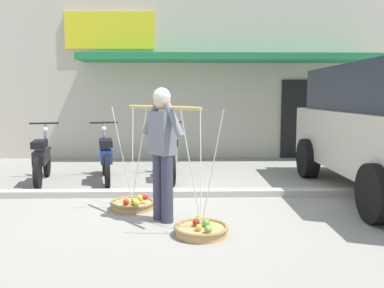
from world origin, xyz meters
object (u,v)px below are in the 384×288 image
fruit_basket_left_side (201,229)px  motorcycle_third_in_row (170,156)px  motorcycle_nearest_shop (42,159)px  motorcycle_second_in_row (106,157)px  fruit_vendor (163,145)px  fruit_basket_right_side (133,204)px

fruit_basket_left_side → motorcycle_third_in_row: fruit_basket_left_side is taller
fruit_basket_left_side → motorcycle_nearest_shop: fruit_basket_left_side is taller
motorcycle_second_in_row → fruit_vendor: bearing=-64.4°
fruit_vendor → motorcycle_second_in_row: fruit_vendor is taller
fruit_basket_left_side → fruit_vendor: bearing=129.8°
motorcycle_second_in_row → motorcycle_nearest_shop: bearing=-171.3°
fruit_basket_left_side → motorcycle_nearest_shop: bearing=134.0°
motorcycle_second_in_row → fruit_basket_left_side: bearing=-61.5°
fruit_basket_left_side → motorcycle_second_in_row: 3.49m
motorcycle_second_in_row → motorcycle_third_in_row: same height
motorcycle_nearest_shop → motorcycle_second_in_row: same height
motorcycle_nearest_shop → motorcycle_second_in_row: bearing=8.7°
motorcycle_third_in_row → motorcycle_nearest_shop: bearing=-171.8°
fruit_basket_left_side → motorcycle_third_in_row: size_ratio=0.80×
motorcycle_nearest_shop → fruit_basket_right_side: bearing=-43.5°
fruit_vendor → motorcycle_second_in_row: bearing=115.6°
fruit_basket_right_side → motorcycle_second_in_row: 2.11m
fruit_vendor → fruit_basket_left_side: bearing=-50.2°
fruit_vendor → fruit_basket_left_side: (0.46, -0.56, -0.90)m
fruit_basket_right_side → motorcycle_third_in_row: 2.19m
fruit_vendor → motorcycle_nearest_shop: size_ratio=0.94×
fruit_vendor → motorcycle_third_in_row: size_ratio=0.93×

